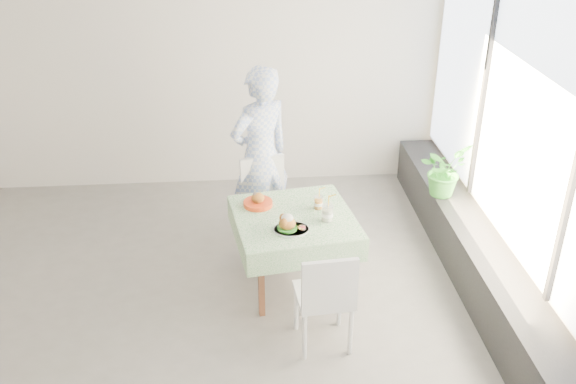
{
  "coord_description": "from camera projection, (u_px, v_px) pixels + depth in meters",
  "views": [
    {
      "loc": [
        0.65,
        -4.72,
        3.58
      ],
      "look_at": [
        1.05,
        0.28,
        0.96
      ],
      "focal_mm": 40.0,
      "sensor_mm": 36.0,
      "label": 1
    }
  ],
  "objects": [
    {
      "name": "window_pane",
      "position": [
        525.0,
        124.0,
        5.23
      ],
      "size": [
        0.01,
        4.8,
        2.18
      ],
      "primitive_type": "cube",
      "color": "#D1E0F9",
      "rests_on": "ground"
    },
    {
      "name": "potted_plant",
      "position": [
        444.0,
        170.0,
        6.5
      ],
      "size": [
        0.64,
        0.64,
        0.54
      ],
      "primitive_type": "imported",
      "rotation": [
        0.0,
        0.0,
        0.75
      ],
      "color": "#2E7B29",
      "rests_on": "window_ledge"
    },
    {
      "name": "chair_far",
      "position": [
        268.0,
        223.0,
        6.49
      ],
      "size": [
        0.54,
        0.54,
        0.95
      ],
      "color": "white",
      "rests_on": "ground"
    },
    {
      "name": "cafe_table",
      "position": [
        294.0,
        243.0,
        5.85
      ],
      "size": [
        1.18,
        1.18,
        0.74
      ],
      "color": "brown",
      "rests_on": "ground"
    },
    {
      "name": "juice_cup_orange",
      "position": [
        318.0,
        203.0,
        5.82
      ],
      "size": [
        0.09,
        0.09,
        0.25
      ],
      "color": "white",
      "rests_on": "cafe_table"
    },
    {
      "name": "diner",
      "position": [
        260.0,
        156.0,
        6.42
      ],
      "size": [
        0.81,
        0.74,
        1.86
      ],
      "primitive_type": "imported",
      "rotation": [
        0.0,
        0.0,
        3.7
      ],
      "color": "#8DA5E2",
      "rests_on": "ground"
    },
    {
      "name": "wall_back",
      "position": [
        181.0,
        72.0,
        7.35
      ],
      "size": [
        6.0,
        0.02,
        2.8
      ],
      "primitive_type": "cube",
      "color": "white",
      "rests_on": "ground"
    },
    {
      "name": "second_dish",
      "position": [
        258.0,
        202.0,
        5.88
      ],
      "size": [
        0.27,
        0.27,
        0.13
      ],
      "color": "#B83512",
      "rests_on": "cafe_table"
    },
    {
      "name": "chair_near",
      "position": [
        323.0,
        315.0,
        5.21
      ],
      "size": [
        0.47,
        0.47,
        0.93
      ],
      "color": "white",
      "rests_on": "ground"
    },
    {
      "name": "juice_cup_lemonade",
      "position": [
        327.0,
        214.0,
        5.62
      ],
      "size": [
        0.11,
        0.11,
        0.3
      ],
      "color": "white",
      "rests_on": "cafe_table"
    },
    {
      "name": "wall_right",
      "position": [
        523.0,
        152.0,
        5.35
      ],
      "size": [
        0.02,
        5.0,
        2.8
      ],
      "primitive_type": "cube",
      "color": "white",
      "rests_on": "ground"
    },
    {
      "name": "main_dish",
      "position": [
        289.0,
        225.0,
        5.47
      ],
      "size": [
        0.31,
        0.31,
        0.16
      ],
      "color": "white",
      "rests_on": "cafe_table"
    },
    {
      "name": "floor",
      "position": [
        175.0,
        305.0,
        5.78
      ],
      "size": [
        6.0,
        6.0,
        0.0
      ],
      "primitive_type": "plane",
      "color": "slate",
      "rests_on": "ground"
    },
    {
      "name": "window_ledge",
      "position": [
        481.0,
        268.0,
        5.87
      ],
      "size": [
        0.4,
        4.8,
        0.5
      ],
      "primitive_type": "cube",
      "color": "black",
      "rests_on": "ground"
    }
  ]
}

